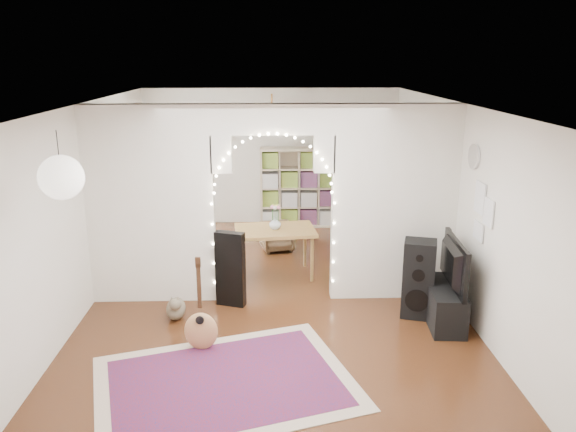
{
  "coord_description": "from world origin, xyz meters",
  "views": [
    {
      "loc": [
        -0.04,
        -7.35,
        3.29
      ],
      "look_at": [
        0.21,
        0.3,
        1.1
      ],
      "focal_mm": 35.0,
      "sensor_mm": 36.0,
      "label": 1
    }
  ],
  "objects_px": {
    "floor_speaker": "(418,279)",
    "dining_chair_right": "(277,237)",
    "bookcase": "(299,187)",
    "media_console": "(443,304)",
    "dining_table": "(275,233)",
    "acoustic_guitar": "(200,316)",
    "dining_chair_left": "(198,256)"
  },
  "relations": [
    {
      "from": "floor_speaker",
      "to": "dining_chair_right",
      "type": "bearing_deg",
      "value": 140.41
    },
    {
      "from": "floor_speaker",
      "to": "bookcase",
      "type": "xyz_separation_m",
      "value": [
        -1.33,
        4.16,
        0.27
      ]
    },
    {
      "from": "dining_chair_right",
      "to": "dining_table",
      "type": "bearing_deg",
      "value": -104.76
    },
    {
      "from": "media_console",
      "to": "dining_chair_left",
      "type": "xyz_separation_m",
      "value": [
        -3.33,
        1.82,
        0.03
      ]
    },
    {
      "from": "floor_speaker",
      "to": "dining_table",
      "type": "relative_size",
      "value": 0.81
    },
    {
      "from": "floor_speaker",
      "to": "dining_chair_right",
      "type": "relative_size",
      "value": 1.91
    },
    {
      "from": "acoustic_guitar",
      "to": "dining_table",
      "type": "distance_m",
      "value": 2.46
    },
    {
      "from": "bookcase",
      "to": "dining_table",
      "type": "distance_m",
      "value": 2.74
    },
    {
      "from": "dining_chair_right",
      "to": "floor_speaker",
      "type": "bearing_deg",
      "value": -68.69
    },
    {
      "from": "acoustic_guitar",
      "to": "dining_chair_left",
      "type": "distance_m",
      "value": 2.43
    },
    {
      "from": "bookcase",
      "to": "dining_table",
      "type": "relative_size",
      "value": 1.23
    },
    {
      "from": "bookcase",
      "to": "dining_chair_left",
      "type": "xyz_separation_m",
      "value": [
        -1.72,
        -2.56,
        -0.5
      ]
    },
    {
      "from": "floor_speaker",
      "to": "dining_chair_right",
      "type": "xyz_separation_m",
      "value": [
        -1.79,
        2.66,
        -0.27
      ]
    },
    {
      "from": "bookcase",
      "to": "dining_chair_left",
      "type": "bearing_deg",
      "value": -122.69
    },
    {
      "from": "acoustic_guitar",
      "to": "dining_table",
      "type": "height_order",
      "value": "acoustic_guitar"
    },
    {
      "from": "dining_chair_left",
      "to": "floor_speaker",
      "type": "bearing_deg",
      "value": -3.96
    },
    {
      "from": "floor_speaker",
      "to": "dining_table",
      "type": "distance_m",
      "value": 2.36
    },
    {
      "from": "media_console",
      "to": "bookcase",
      "type": "distance_m",
      "value": 4.7
    },
    {
      "from": "media_console",
      "to": "dining_chair_left",
      "type": "distance_m",
      "value": 3.8
    },
    {
      "from": "bookcase",
      "to": "media_console",
      "type": "bearing_deg",
      "value": -68.61
    },
    {
      "from": "floor_speaker",
      "to": "media_console",
      "type": "height_order",
      "value": "floor_speaker"
    },
    {
      "from": "acoustic_guitar",
      "to": "floor_speaker",
      "type": "distance_m",
      "value": 2.84
    },
    {
      "from": "floor_speaker",
      "to": "bookcase",
      "type": "relative_size",
      "value": 0.66
    },
    {
      "from": "bookcase",
      "to": "dining_chair_left",
      "type": "distance_m",
      "value": 3.12
    },
    {
      "from": "acoustic_guitar",
      "to": "media_console",
      "type": "distance_m",
      "value": 3.06
    },
    {
      "from": "floor_speaker",
      "to": "acoustic_guitar",
      "type": "bearing_deg",
      "value": -147.11
    },
    {
      "from": "bookcase",
      "to": "dining_table",
      "type": "bearing_deg",
      "value": -99.43
    },
    {
      "from": "acoustic_guitar",
      "to": "floor_speaker",
      "type": "relative_size",
      "value": 0.94
    },
    {
      "from": "dining_chair_right",
      "to": "bookcase",
      "type": "bearing_deg",
      "value": 60.27
    },
    {
      "from": "acoustic_guitar",
      "to": "dining_chair_left",
      "type": "xyz_separation_m",
      "value": [
        -0.33,
        2.41,
        -0.14
      ]
    },
    {
      "from": "media_console",
      "to": "dining_chair_right",
      "type": "height_order",
      "value": "media_console"
    },
    {
      "from": "floor_speaker",
      "to": "media_console",
      "type": "distance_m",
      "value": 0.44
    }
  ]
}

